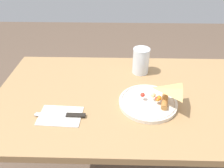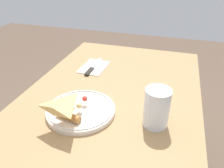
{
  "view_description": "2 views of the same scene",
  "coord_description": "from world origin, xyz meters",
  "px_view_note": "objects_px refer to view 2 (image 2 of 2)",
  "views": [
    {
      "loc": [
        0.05,
        0.76,
        1.27
      ],
      "look_at": [
        0.06,
        0.04,
        0.77
      ],
      "focal_mm": 35.0,
      "sensor_mm": 36.0,
      "label": 1
    },
    {
      "loc": [
        -0.63,
        -0.21,
        1.17
      ],
      "look_at": [
        0.03,
        -0.01,
        0.76
      ],
      "focal_mm": 35.0,
      "sensor_mm": 36.0,
      "label": 2
    }
  ],
  "objects_px": {
    "milk_glass": "(156,110)",
    "napkin_folded": "(94,67)",
    "dining_table": "(107,125)",
    "plate_pizza": "(80,109)",
    "butter_knife": "(93,67)"
  },
  "relations": [
    {
      "from": "dining_table",
      "to": "milk_glass",
      "type": "bearing_deg",
      "value": -111.03
    },
    {
      "from": "milk_glass",
      "to": "dining_table",
      "type": "bearing_deg",
      "value": 68.97
    },
    {
      "from": "butter_knife",
      "to": "napkin_folded",
      "type": "bearing_deg",
      "value": 0.0
    },
    {
      "from": "plate_pizza",
      "to": "butter_knife",
      "type": "height_order",
      "value": "plate_pizza"
    },
    {
      "from": "napkin_folded",
      "to": "butter_knife",
      "type": "bearing_deg",
      "value": 179.05
    },
    {
      "from": "dining_table",
      "to": "plate_pizza",
      "type": "relative_size",
      "value": 4.86
    },
    {
      "from": "milk_glass",
      "to": "napkin_folded",
      "type": "xyz_separation_m",
      "value": [
        0.33,
        0.33,
        -0.06
      ]
    },
    {
      "from": "plate_pizza",
      "to": "butter_knife",
      "type": "relative_size",
      "value": 1.2
    },
    {
      "from": "milk_glass",
      "to": "plate_pizza",
      "type": "bearing_deg",
      "value": 93.41
    },
    {
      "from": "plate_pizza",
      "to": "dining_table",
      "type": "bearing_deg",
      "value": -38.54
    },
    {
      "from": "butter_knife",
      "to": "milk_glass",
      "type": "bearing_deg",
      "value": -132.88
    },
    {
      "from": "dining_table",
      "to": "napkin_folded",
      "type": "height_order",
      "value": "napkin_folded"
    },
    {
      "from": "plate_pizza",
      "to": "butter_knife",
      "type": "bearing_deg",
      "value": 13.54
    },
    {
      "from": "dining_table",
      "to": "napkin_folded",
      "type": "xyz_separation_m",
      "value": [
        0.26,
        0.15,
        0.11
      ]
    },
    {
      "from": "milk_glass",
      "to": "napkin_folded",
      "type": "distance_m",
      "value": 0.47
    }
  ]
}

